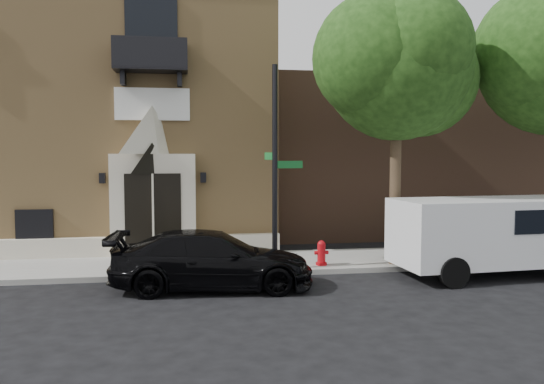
% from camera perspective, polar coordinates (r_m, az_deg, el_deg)
% --- Properties ---
extents(ground, '(120.00, 120.00, 0.00)m').
position_cam_1_polar(ground, '(14.50, -9.23, -9.27)').
color(ground, black).
rests_on(ground, ground).
extents(sidewalk, '(42.00, 3.00, 0.15)m').
position_cam_1_polar(sidewalk, '(15.97, -5.58, -7.72)').
color(sidewalk, gray).
rests_on(sidewalk, ground).
extents(church, '(12.20, 11.01, 9.30)m').
position_cam_1_polar(church, '(22.32, -16.98, 7.22)').
color(church, tan).
rests_on(church, ground).
extents(neighbour_building, '(18.00, 8.00, 6.40)m').
position_cam_1_polar(neighbour_building, '(25.98, 18.39, 3.54)').
color(neighbour_building, brown).
rests_on(neighbour_building, ground).
extents(street_tree_left, '(4.97, 4.38, 7.77)m').
position_cam_1_polar(street_tree_left, '(15.82, 13.54, 13.17)').
color(street_tree_left, '#38281C').
rests_on(street_tree_left, sidewalk).
extents(black_sedan, '(5.11, 2.40, 1.44)m').
position_cam_1_polar(black_sedan, '(13.30, -6.45, -7.27)').
color(black_sedan, black).
rests_on(black_sedan, ground).
extents(cargo_van, '(5.35, 2.50, 2.12)m').
position_cam_1_polar(cargo_van, '(15.77, 22.88, -4.07)').
color(cargo_van, white).
rests_on(cargo_van, ground).
extents(street_sign, '(0.98, 0.88, 5.61)m').
position_cam_1_polar(street_sign, '(14.57, 0.35, 2.67)').
color(street_sign, black).
rests_on(street_sign, sidewalk).
extents(fire_hydrant, '(0.41, 0.32, 0.71)m').
position_cam_1_polar(fire_hydrant, '(15.41, 5.33, -6.54)').
color(fire_hydrant, '#AA0910').
rests_on(fire_hydrant, sidewalk).
extents(dumpster, '(1.94, 1.46, 1.12)m').
position_cam_1_polar(dumpster, '(17.20, 22.26, -4.97)').
color(dumpster, '#0E3615').
rests_on(dumpster, sidewalk).
extents(planter, '(0.71, 0.66, 0.65)m').
position_cam_1_polar(planter, '(16.85, -12.37, -5.79)').
color(planter, '#3D6129').
rests_on(planter, sidewalk).
extents(pedestrian_near, '(0.75, 0.68, 1.73)m').
position_cam_1_polar(pedestrian_near, '(16.74, 15.39, -4.05)').
color(pedestrian_near, black).
rests_on(pedestrian_near, sidewalk).
extents(pedestrian_far, '(0.88, 1.01, 1.77)m').
position_cam_1_polar(pedestrian_far, '(19.25, 25.51, -3.18)').
color(pedestrian_far, '#2B251C').
rests_on(pedestrian_far, sidewalk).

